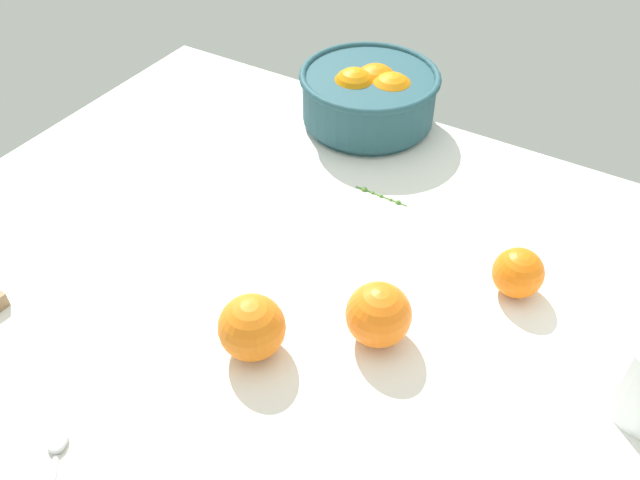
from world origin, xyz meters
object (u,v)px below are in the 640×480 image
at_px(loose_orange_0, 518,273).
at_px(loose_orange_2, 379,315).
at_px(fruit_bowl, 370,96).
at_px(spoon, 53,470).
at_px(loose_orange_3, 252,327).

distance_m(loose_orange_0, loose_orange_2, 0.20).
relative_size(fruit_bowl, loose_orange_2, 3.00).
relative_size(loose_orange_2, spoon, 0.65).
distance_m(loose_orange_3, spoon, 0.26).
xyz_separation_m(loose_orange_0, loose_orange_3, (-0.24, -0.26, 0.01)).
relative_size(loose_orange_2, loose_orange_3, 1.00).
distance_m(loose_orange_0, loose_orange_3, 0.35).
bearing_deg(loose_orange_2, loose_orange_3, -141.59).
relative_size(loose_orange_0, loose_orange_2, 0.83).
relative_size(loose_orange_3, spoon, 0.65).
distance_m(fruit_bowl, spoon, 0.76).
xyz_separation_m(loose_orange_0, spoon, (-0.32, -0.49, -0.03)).
xyz_separation_m(fruit_bowl, loose_orange_0, (0.35, -0.26, -0.02)).
bearing_deg(loose_orange_2, loose_orange_0, 53.31).
height_order(loose_orange_0, spoon, loose_orange_0).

